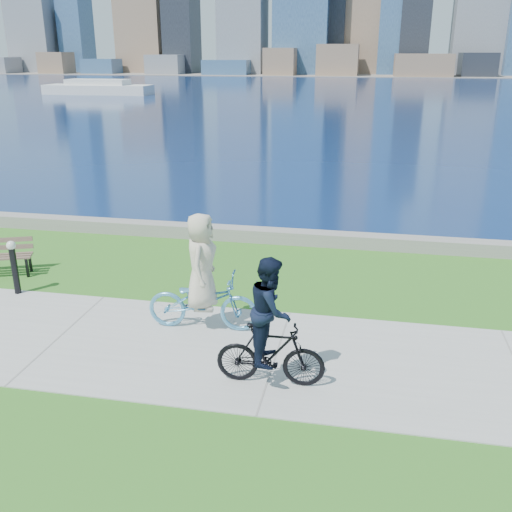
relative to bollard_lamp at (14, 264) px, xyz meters
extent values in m
plane|color=#29651A|center=(1.91, -1.60, -0.69)|extent=(320.00, 320.00, 0.00)
cube|color=#A0A09B|center=(1.91, -1.60, -0.68)|extent=(80.00, 3.50, 0.02)
cube|color=gray|center=(1.91, 4.60, -0.51)|extent=(90.00, 0.50, 0.35)
cube|color=#0B1F49|center=(1.91, 70.40, -0.68)|extent=(320.00, 131.00, 0.01)
cube|color=slate|center=(1.91, 128.40, -0.63)|extent=(320.00, 30.00, 0.12)
cube|color=brown|center=(-65.86, 119.17, 1.74)|extent=(6.43, 6.19, 4.85)
cube|color=navy|center=(-55.48, 121.14, 1.00)|extent=(7.89, 6.20, 3.38)
cube|color=slate|center=(-39.54, 121.25, 1.45)|extent=(7.91, 7.31, 4.28)
cube|color=navy|center=(-24.79, 119.87, 0.92)|extent=(10.11, 6.91, 3.23)
cube|color=brown|center=(-12.63, 119.84, 2.16)|extent=(6.61, 9.29, 5.70)
cube|color=brown|center=(-0.37, 120.66, 2.53)|extent=(8.68, 9.85, 6.44)
cube|color=brown|center=(17.27, 118.65, 1.59)|extent=(11.60, 9.35, 4.55)
cube|color=black|center=(28.36, 120.66, 1.69)|extent=(7.08, 7.61, 4.76)
cube|color=slate|center=(-75.43, 129.01, 8.05)|extent=(10.54, 11.88, 17.47)
cube|color=brown|center=(-48.14, 128.58, 9.27)|extent=(10.97, 6.77, 19.91)
cube|color=black|center=(15.55, 129.03, 13.62)|extent=(6.28, 8.22, 28.62)
cube|color=silver|center=(-25.66, 57.27, -0.13)|extent=(13.13, 3.75, 1.13)
cube|color=silver|center=(-25.66, 57.27, 0.77)|extent=(7.50, 2.81, 0.66)
cube|color=black|center=(-0.34, 0.93, -0.46)|extent=(0.08, 0.08, 0.46)
cube|color=black|center=(-0.47, 1.27, -0.46)|extent=(0.08, 0.08, 0.46)
cylinder|color=black|center=(0.00, 0.00, -0.15)|extent=(0.14, 0.14, 1.07)
sphere|color=silver|center=(0.00, 0.00, 0.42)|extent=(0.19, 0.19, 0.19)
imported|color=#539ECA|center=(4.40, -0.82, -0.13)|extent=(0.85, 2.11, 1.08)
imported|color=silver|center=(4.40, -0.82, 0.67)|extent=(0.63, 0.93, 1.81)
imported|color=black|center=(5.96, -2.46, -0.16)|extent=(0.56, 1.71, 1.02)
imported|color=black|center=(5.96, -2.46, 0.60)|extent=(0.65, 0.83, 1.67)
camera|label=1|loc=(7.24, -10.13, 4.25)|focal=40.00mm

